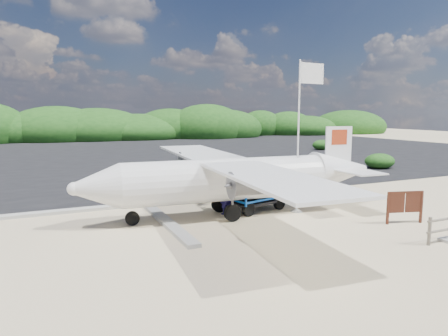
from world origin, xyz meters
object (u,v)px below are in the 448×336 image
(baggage_cart, at_px, (256,210))
(crew_a, at_px, (226,195))
(crew_b, at_px, (292,184))
(flagpole, at_px, (296,212))
(signboard, at_px, (404,223))
(aircraft_large, at_px, (294,153))

(baggage_cart, height_order, crew_a, crew_a)
(crew_b, bearing_deg, flagpole, 40.27)
(signboard, distance_m, crew_b, 6.03)
(baggage_cart, distance_m, signboard, 6.35)
(flagpole, height_order, crew_b, flagpole)
(signboard, xyz_separation_m, crew_b, (-1.63, 5.75, 0.84))
(baggage_cart, xyz_separation_m, crew_a, (-1.58, -0.02, 0.88))
(flagpole, xyz_separation_m, crew_b, (1.29, 2.26, 0.84))
(flagpole, height_order, crew_a, flagpole)
(baggage_cart, height_order, signboard, baggage_cart)
(crew_a, bearing_deg, flagpole, 146.17)
(signboard, height_order, crew_b, crew_b)
(flagpole, relative_size, crew_b, 4.11)
(signboard, relative_size, aircraft_large, 0.10)
(crew_a, bearing_deg, baggage_cart, 164.26)
(crew_b, bearing_deg, baggage_cart, 3.64)
(signboard, bearing_deg, crew_a, 159.23)
(baggage_cart, distance_m, crew_a, 1.81)
(signboard, xyz_separation_m, crew_a, (-6.07, 4.47, 0.88))
(baggage_cart, xyz_separation_m, flagpole, (1.57, -1.01, 0.00))
(signboard, bearing_deg, flagpole, 145.52)
(flagpole, distance_m, crew_b, 2.74)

